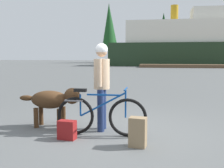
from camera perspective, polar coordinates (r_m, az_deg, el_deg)
The scene contains 12 objects.
ground_plane at distance 5.51m, azimuth -0.17°, elevation -10.04°, with size 160.00×160.00×0.00m, color #595B5B.
bicycle at distance 5.18m, azimuth -2.45°, elevation -6.60°, with size 1.75×0.44×0.92m.
person_cyclist at distance 5.44m, azimuth -2.20°, elevation 1.28°, with size 0.32×0.53×1.77m.
dog at distance 5.88m, azimuth -12.33°, elevation -3.39°, with size 1.36×0.45×0.85m.
backpack at distance 4.59m, azimuth 5.48°, elevation -10.12°, with size 0.28×0.20×0.50m, color #8C7251.
handbag_pannier at distance 5.05m, azimuth -9.52°, elevation -9.58°, with size 0.32×0.18×0.35m, color maroon.
dock_pier at distance 35.87m, azimuth 19.49°, elevation 3.59°, with size 16.80×2.57×0.40m, color brown.
ferry_boat at distance 42.23m, azimuth 17.15°, elevation 8.03°, with size 24.81×7.06×8.96m.
pine_tree_far_left at distance 55.55m, azimuth -0.65°, elevation 11.96°, with size 2.96×2.96×12.01m.
pine_tree_center at distance 56.79m, azimuth 10.84°, elevation 10.88°, with size 3.14×3.14×10.13m.
pine_tree_far_right at distance 55.01m, azimuth 19.19°, elevation 10.90°, with size 3.29×3.29×9.69m.
pine_tree_mid_back at distance 60.84m, azimuth -0.40°, elevation 11.35°, with size 3.55×3.55×11.49m.
Camera 1 is at (0.89, -5.22, 1.53)m, focal length 43.16 mm.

